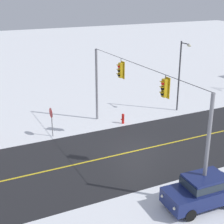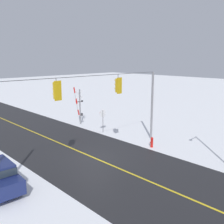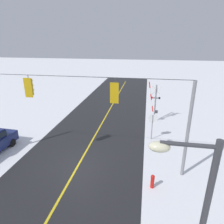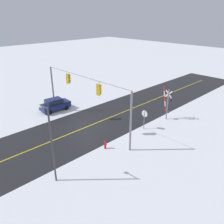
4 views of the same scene
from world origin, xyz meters
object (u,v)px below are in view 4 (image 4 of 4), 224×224
at_px(stop_sign, 144,115).
at_px(streetlamp_near, 50,138).
at_px(railroad_crossing, 167,103).
at_px(fire_hydrant, 105,144).
at_px(parked_car_navy, 55,104).

distance_m(stop_sign, streetlamp_near, 12.58).
xyz_separation_m(stop_sign, streetlamp_near, (-0.51, 12.38, 2.20)).
relative_size(railroad_crossing, fire_hydrant, 4.88).
bearing_deg(parked_car_navy, stop_sign, -159.61).
bearing_deg(streetlamp_near, fire_hydrant, -85.14).
bearing_deg(stop_sign, streetlamp_near, 92.35).
height_order(streetlamp_near, fire_hydrant, streetlamp_near).
relative_size(parked_car_navy, fire_hydrant, 4.85).
distance_m(railroad_crossing, parked_car_navy, 15.28).
xyz_separation_m(stop_sign, parked_car_navy, (12.19, 4.53, -0.76)).
height_order(stop_sign, streetlamp_near, streetlamp_near).
bearing_deg(parked_car_navy, fire_hydrant, 172.16).
height_order(stop_sign, parked_car_navy, stop_sign).
height_order(stop_sign, fire_hydrant, stop_sign).
xyz_separation_m(parked_car_navy, streetlamp_near, (-12.70, 7.85, 2.96)).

